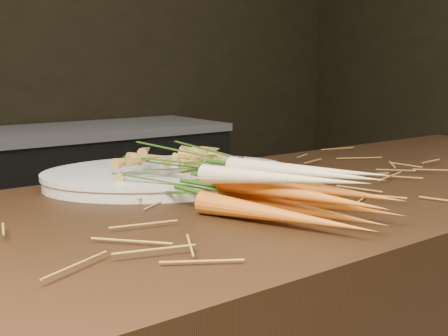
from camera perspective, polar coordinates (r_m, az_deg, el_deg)
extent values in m
cube|color=black|center=(2.92, -17.38, -4.87)|extent=(1.80, 0.60, 0.80)
cube|color=#99999E|center=(2.84, -17.84, 3.33)|extent=(1.82, 0.62, 0.04)
cone|color=#C46A20|center=(0.86, 5.92, -4.82)|extent=(0.14, 0.30, 0.04)
cone|color=#C46A20|center=(0.90, 7.56, -4.16)|extent=(0.11, 0.30, 0.04)
cone|color=#C46A20|center=(0.94, 9.06, -3.55)|extent=(0.15, 0.30, 0.04)
cone|color=#C46A20|center=(0.87, 7.43, -2.59)|extent=(0.10, 0.31, 0.04)
cone|color=#C46A20|center=(0.91, 8.96, -2.04)|extent=(0.13, 0.30, 0.04)
cone|color=beige|center=(0.86, 5.75, -1.05)|extent=(0.14, 0.28, 0.05)
cone|color=beige|center=(0.89, 7.83, -0.44)|extent=(0.10, 0.28, 0.04)
cone|color=beige|center=(0.93, 8.41, -0.25)|extent=(0.11, 0.28, 0.05)
ellipsoid|color=#397115|center=(1.05, -4.82, -0.15)|extent=(0.25, 0.30, 0.10)
cube|color=silver|center=(1.20, 2.90, 0.02)|extent=(0.15, 0.15, 0.00)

